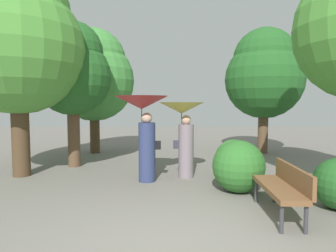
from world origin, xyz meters
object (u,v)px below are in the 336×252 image
tree_near_right (265,73)px  tree_far_back (73,69)px  person_left (144,118)px  park_bench (284,185)px  person_right (184,123)px  tree_mid_left (95,74)px  tree_near_left (18,37)px

tree_near_right → tree_far_back: 6.75m
person_left → park_bench: 3.43m
person_right → tree_near_right: tree_near_right is taller
park_bench → tree_near_right: size_ratio=0.33×
park_bench → tree_far_back: 6.46m
park_bench → tree_mid_left: (-4.65, 6.25, 2.42)m
park_bench → tree_near_left: size_ratio=0.28×
person_left → tree_far_back: size_ratio=0.48×
person_left → tree_near_right: tree_near_right is taller
park_bench → tree_near_right: (1.67, 6.19, 2.46)m
tree_mid_left → person_left: bearing=-61.9°
person_left → person_right: (0.96, 0.38, -0.15)m
tree_near_left → tree_near_right: tree_near_left is taller
person_left → park_bench: person_left is taller
person_right → tree_mid_left: 5.10m
tree_near_left → tree_far_back: size_ratio=1.28×
tree_near_left → tree_near_right: bearing=25.6°
tree_mid_left → tree_near_left: bearing=-105.6°
person_right → tree_near_right: 5.10m
person_right → tree_near_right: bearing=-40.8°
person_left → person_right: person_left is taller
tree_mid_left → tree_far_back: tree_mid_left is taller
tree_near_right → tree_near_left: bearing=-154.4°
tree_near_right → person_right: bearing=-131.2°
tree_mid_left → tree_far_back: bearing=-90.2°
person_right → tree_near_left: size_ratio=0.35×
tree_near_left → tree_mid_left: (0.99, 3.56, -0.56)m
tree_near_right → tree_far_back: (-6.33, -2.36, -0.14)m
park_bench → tree_near_left: tree_near_left is taller
person_right → tree_near_left: bearing=88.5°
person_right → tree_mid_left: size_ratio=0.41×
tree_mid_left → person_right: bearing=-49.7°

